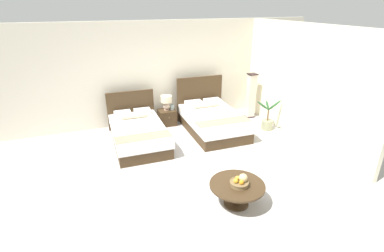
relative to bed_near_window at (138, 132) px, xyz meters
The scene contains 12 objects.
ground_plane 1.82m from the bed_near_window, 55.22° to the right, with size 9.55×9.22×0.02m, color beige.
wall_back 2.04m from the bed_near_window, 52.34° to the left, with size 9.55×0.12×2.87m, color silver.
wall_side_right 4.31m from the bed_near_window, 15.09° to the right, with size 0.12×4.82×2.87m, color beige.
bed_near_window is the anchor object (origin of this frame).
bed_near_corner 2.06m from the bed_near_window, ahead, with size 1.43×2.18×1.31m.
nightstand 1.34m from the bed_near_window, 40.46° to the left, with size 0.49×0.45×0.45m.
table_lamp 1.42m from the bed_near_window, 41.11° to the left, with size 0.32×0.32×0.42m.
vase 1.45m from the bed_near_window, 35.41° to the left, with size 0.10×0.10×0.16m.
coffee_table 3.28m from the bed_near_window, 69.86° to the right, with size 0.97×0.97×0.42m.
fruit_bowl 3.34m from the bed_near_window, 69.75° to the right, with size 0.33×0.33×0.21m.
floor_lamp_corner 3.67m from the bed_near_window, ahead, with size 0.26×0.26×1.36m.
potted_palm 3.57m from the bed_near_window, ahead, with size 0.71×0.50×0.86m.
Camera 1 is at (-2.13, -5.26, 3.31)m, focal length 27.20 mm.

